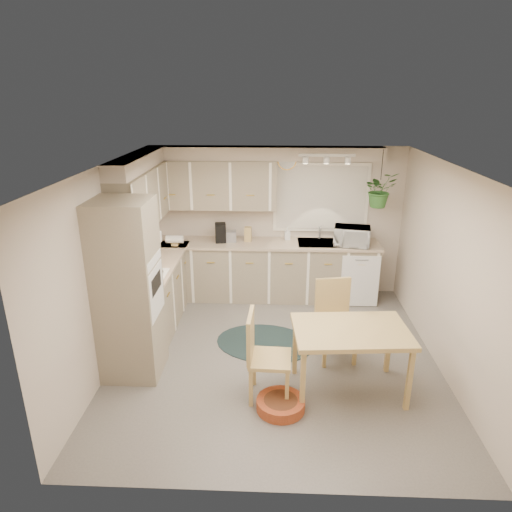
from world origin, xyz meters
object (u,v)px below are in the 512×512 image
Objects in this scene: microwave at (352,234)px; braided_rug at (265,343)px; chair_left at (270,356)px; chair_back at (336,322)px; dining_table at (349,360)px; pet_bed at (281,404)px.

braided_rug is at bearing -123.32° from microwave.
chair_back is (0.81, 0.81, 0.00)m from chair_left.
chair_left is at bearing -170.82° from dining_table.
pet_bed is 0.96× the size of microwave.
pet_bed is 3.12m from microwave.
microwave is at bearing 46.82° from braided_rug.
braided_rug is (-0.08, 1.12, -0.49)m from chair_left.
chair_left reaches higher than pet_bed.
chair_back is 1.32m from pet_bed.
chair_back reaches higher than braided_rug.
chair_left is at bearing 117.32° from pet_bed.
chair_left is at bearing -85.94° from braided_rug.
microwave reaches higher than chair_back.
braided_rug is at bearing 98.32° from pet_bed.
dining_table is at bearing 101.82° from chair_left.
microwave is at bearing 81.61° from dining_table.
chair_left is at bearing 34.60° from chair_back.
dining_table is 2.50m from microwave.
dining_table is 1.23× the size of chair_left.
pet_bed is (0.12, -0.23, -0.44)m from chair_left.
dining_table is 0.90m from pet_bed.
chair_left is at bearing -106.06° from microwave.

